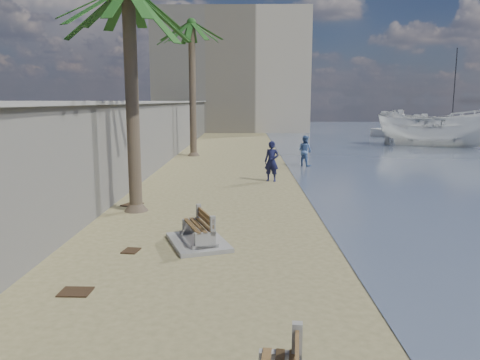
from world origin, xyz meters
name	(u,v)px	position (x,y,z in m)	size (l,w,h in m)	color
ground_plane	(265,322)	(0.00, 0.00, 0.00)	(140.00, 140.00, 0.00)	#8E8357
seawall	(162,133)	(-5.20, 20.00, 1.75)	(0.45, 70.00, 3.50)	gray
wall_cap	(161,102)	(-5.20, 20.00, 3.55)	(0.80, 70.00, 0.12)	gray
end_building	(232,73)	(-2.00, 52.00, 7.00)	(18.00, 12.00, 14.00)	#B7AA93
bench_far	(198,231)	(-1.53, 4.25, 0.35)	(1.88, 2.25, 0.80)	gray
palm_back	(191,25)	(-3.79, 23.76, 8.37)	(5.00, 5.00, 9.42)	brown
streetlight	(125,23)	(-5.10, 12.00, 6.64)	(0.28, 0.28, 5.12)	#2D2D33
person_a	(272,158)	(0.86, 13.76, 1.05)	(0.76, 0.51, 2.10)	#15173B
person_b	(305,149)	(3.00, 18.86, 0.95)	(0.92, 0.71, 1.90)	#5070A5
boat_cruiser	(437,126)	(14.96, 30.41, 1.64)	(3.47, 3.57, 4.08)	silver
yacht_far	(407,135)	(15.48, 38.79, 0.35)	(7.72, 2.16, 1.50)	silver
sailboat_west	(451,128)	(24.75, 50.15, 0.33)	(6.51, 4.97, 9.93)	silver
debris_b	(76,292)	(-3.57, 1.17, 0.01)	(0.58, 0.47, 0.03)	#382616
debris_c	(132,204)	(-4.32, 8.80, 0.01)	(0.68, 0.54, 0.03)	#382616
debris_d	(131,251)	(-3.12, 3.67, 0.01)	(0.45, 0.36, 0.03)	#382616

